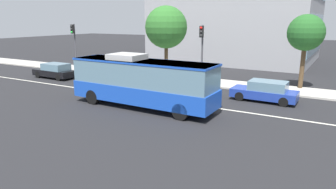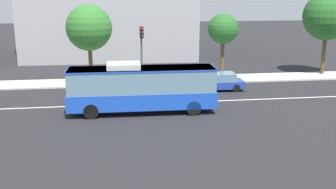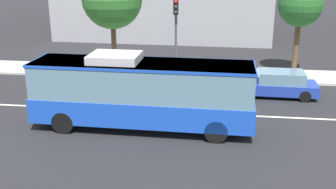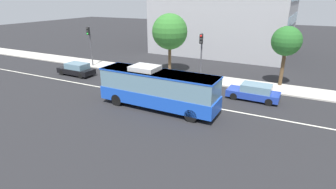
{
  "view_description": "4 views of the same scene",
  "coord_description": "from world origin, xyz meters",
  "px_view_note": "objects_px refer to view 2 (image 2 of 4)",
  "views": [
    {
      "loc": [
        11.01,
        -18.17,
        5.65
      ],
      "look_at": [
        2.23,
        -2.28,
        1.14
      ],
      "focal_mm": 32.33,
      "sensor_mm": 36.0,
      "label": 1
    },
    {
      "loc": [
        -1.64,
        -28.57,
        8.13
      ],
      "look_at": [
        2.11,
        -1.43,
        1.02
      ],
      "focal_mm": 42.86,
      "sensor_mm": 36.0,
      "label": 2
    },
    {
      "loc": [
        3.53,
        -19.08,
        7.38
      ],
      "look_at": [
        1.32,
        -1.54,
        1.48
      ],
      "focal_mm": 43.09,
      "sensor_mm": 36.0,
      "label": 3
    },
    {
      "loc": [
        9.87,
        -19.74,
        8.66
      ],
      "look_at": [
        0.98,
        -1.81,
        1.23
      ],
      "focal_mm": 28.09,
      "sensor_mm": 36.0,
      "label": 4
    }
  ],
  "objects_px": {
    "traffic_light_near_corner": "(142,45)",
    "street_tree_kerbside_left": "(327,16)",
    "street_tree_kerbside_right": "(223,29)",
    "sedan_blue": "(218,82)",
    "street_tree_kerbside_centre": "(89,28)",
    "transit_bus": "(142,87)"
  },
  "relations": [
    {
      "from": "transit_bus",
      "to": "street_tree_kerbside_right",
      "type": "bearing_deg",
      "value": 52.54
    },
    {
      "from": "sedan_blue",
      "to": "street_tree_kerbside_left",
      "type": "distance_m",
      "value": 13.76
    },
    {
      "from": "traffic_light_near_corner",
      "to": "street_tree_kerbside_right",
      "type": "relative_size",
      "value": 0.85
    },
    {
      "from": "sedan_blue",
      "to": "street_tree_kerbside_left",
      "type": "xyz_separation_m",
      "value": [
        11.91,
        4.72,
        5.02
      ]
    },
    {
      "from": "transit_bus",
      "to": "street_tree_kerbside_centre",
      "type": "distance_m",
      "value": 11.31
    },
    {
      "from": "transit_bus",
      "to": "street_tree_kerbside_right",
      "type": "xyz_separation_m",
      "value": [
        8.57,
        10.68,
        2.78
      ]
    },
    {
      "from": "street_tree_kerbside_right",
      "to": "street_tree_kerbside_left",
      "type": "bearing_deg",
      "value": -2.83
    },
    {
      "from": "street_tree_kerbside_left",
      "to": "traffic_light_near_corner",
      "type": "bearing_deg",
      "value": -174.1
    },
    {
      "from": "sedan_blue",
      "to": "traffic_light_near_corner",
      "type": "xyz_separation_m",
      "value": [
        -6.12,
        2.86,
        2.84
      ]
    },
    {
      "from": "traffic_light_near_corner",
      "to": "street_tree_kerbside_right",
      "type": "xyz_separation_m",
      "value": [
        7.92,
        2.36,
        1.02
      ]
    },
    {
      "from": "sedan_blue",
      "to": "street_tree_kerbside_centre",
      "type": "xyz_separation_m",
      "value": [
        -10.67,
        4.7,
        4.18
      ]
    },
    {
      "from": "transit_bus",
      "to": "street_tree_kerbside_right",
      "type": "relative_size",
      "value": 1.65
    },
    {
      "from": "street_tree_kerbside_right",
      "to": "street_tree_kerbside_centre",
      "type": "bearing_deg",
      "value": -177.6
    },
    {
      "from": "traffic_light_near_corner",
      "to": "street_tree_kerbside_right",
      "type": "height_order",
      "value": "street_tree_kerbside_right"
    },
    {
      "from": "street_tree_kerbside_left",
      "to": "street_tree_kerbside_centre",
      "type": "bearing_deg",
      "value": -179.94
    },
    {
      "from": "street_tree_kerbside_left",
      "to": "street_tree_kerbside_centre",
      "type": "height_order",
      "value": "street_tree_kerbside_left"
    },
    {
      "from": "traffic_light_near_corner",
      "to": "street_tree_kerbside_centre",
      "type": "bearing_deg",
      "value": -115.47
    },
    {
      "from": "traffic_light_near_corner",
      "to": "street_tree_kerbside_centre",
      "type": "distance_m",
      "value": 5.08
    },
    {
      "from": "street_tree_kerbside_centre",
      "to": "street_tree_kerbside_right",
      "type": "bearing_deg",
      "value": 2.4
    },
    {
      "from": "sedan_blue",
      "to": "street_tree_kerbside_centre",
      "type": "relative_size",
      "value": 0.65
    },
    {
      "from": "traffic_light_near_corner",
      "to": "street_tree_kerbside_left",
      "type": "distance_m",
      "value": 18.26
    },
    {
      "from": "street_tree_kerbside_left",
      "to": "street_tree_kerbside_centre",
      "type": "distance_m",
      "value": 22.59
    }
  ]
}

